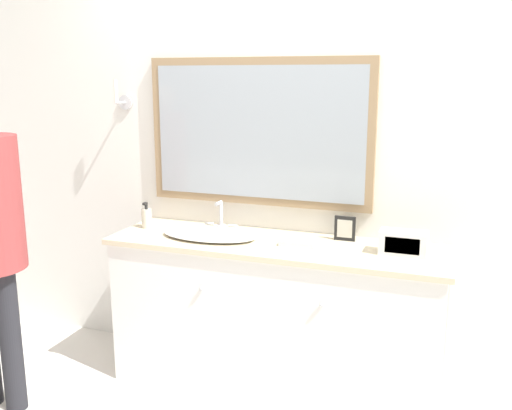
# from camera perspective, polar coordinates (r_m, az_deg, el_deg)

# --- Properties ---
(wall_back) EXTENTS (8.00, 0.18, 2.55)m
(wall_back) POSITION_cam_1_polar(r_m,az_deg,el_deg) (3.28, 3.55, 4.80)
(wall_back) COLOR white
(wall_back) RESTS_ON ground_plane
(vanity_counter) EXTENTS (1.85, 0.55, 0.85)m
(vanity_counter) POSITION_cam_1_polar(r_m,az_deg,el_deg) (3.24, 1.95, -11.00)
(vanity_counter) COLOR white
(vanity_counter) RESTS_ON ground_plane
(sink_basin) EXTENTS (0.55, 0.35, 0.18)m
(sink_basin) POSITION_cam_1_polar(r_m,az_deg,el_deg) (3.20, -4.65, -2.88)
(sink_basin) COLOR white
(sink_basin) RESTS_ON vanity_counter
(soap_bottle) EXTENTS (0.06, 0.06, 0.16)m
(soap_bottle) POSITION_cam_1_polar(r_m,az_deg,el_deg) (3.44, -10.88, -1.27)
(soap_bottle) COLOR beige
(soap_bottle) RESTS_ON vanity_counter
(appliance_box) EXTENTS (0.24, 0.11, 0.12)m
(appliance_box) POSITION_cam_1_polar(r_m,az_deg,el_deg) (2.97, 14.51, -3.69)
(appliance_box) COLOR white
(appliance_box) RESTS_ON vanity_counter
(picture_frame) EXTENTS (0.11, 0.01, 0.14)m
(picture_frame) POSITION_cam_1_polar(r_m,az_deg,el_deg) (3.15, 8.87, -2.34)
(picture_frame) COLOR black
(picture_frame) RESTS_ON vanity_counter
(hand_towel_near_sink) EXTENTS (0.19, 0.10, 0.03)m
(hand_towel_near_sink) POSITION_cam_1_polar(r_m,az_deg,el_deg) (3.04, 4.27, -3.79)
(hand_towel_near_sink) COLOR white
(hand_towel_near_sink) RESTS_ON vanity_counter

